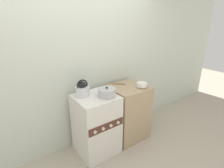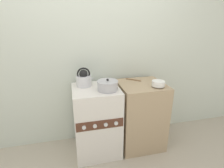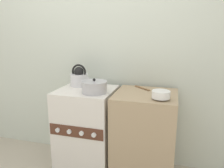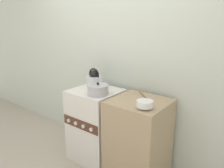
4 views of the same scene
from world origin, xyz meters
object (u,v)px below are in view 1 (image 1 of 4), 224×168
object	(u,v)px
kettle	(83,90)
enamel_bowl	(142,85)
stove	(96,124)
cooking_pot	(107,92)

from	to	relation	value
kettle	enamel_bowl	xyz separation A→B (m)	(0.87, -0.26, -0.04)
stove	cooking_pot	world-z (taller)	cooking_pot
stove	kettle	world-z (taller)	kettle
stove	kettle	bearing A→B (deg)	136.31
stove	cooking_pot	size ratio (longest dim) A/B	3.68
stove	kettle	size ratio (longest dim) A/B	3.84
cooking_pot	enamel_bowl	distance (m)	0.62
kettle	enamel_bowl	size ratio (longest dim) A/B	1.50
cooking_pot	stove	bearing A→B (deg)	142.89
kettle	cooking_pot	xyz separation A→B (m)	(0.25, -0.21, -0.03)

